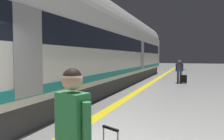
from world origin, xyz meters
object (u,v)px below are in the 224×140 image
at_px(high_speed_train, 82,41).
at_px(suitcase_near, 184,79).
at_px(passenger_near, 179,69).
at_px(traveller_foreground, 73,135).

xyz_separation_m(high_speed_train, suitcase_near, (4.38, 6.12, -2.19)).
xyz_separation_m(high_speed_train, passenger_near, (4.06, 6.41, -1.53)).
bearing_deg(traveller_foreground, passenger_near, 88.61).
bearing_deg(passenger_near, traveller_foreground, -91.39).
bearing_deg(passenger_near, suitcase_near, -41.92).
height_order(passenger_near, suitcase_near, passenger_near).
distance_m(high_speed_train, passenger_near, 7.74).
relative_size(traveller_foreground, suitcase_near, 1.74).
distance_m(passenger_near, suitcase_near, 0.79).
bearing_deg(suitcase_near, high_speed_train, -125.56).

